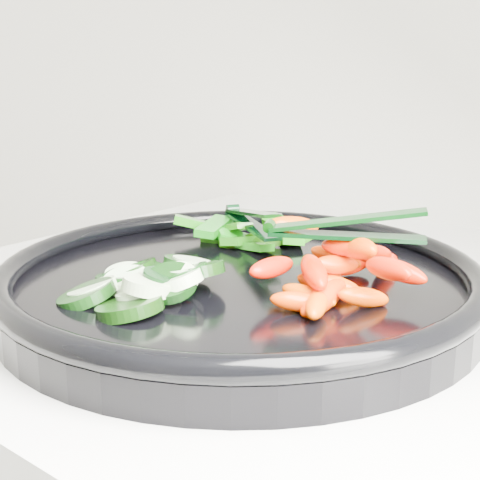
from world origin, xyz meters
The scene contains 6 objects.
veggie_tray centered at (-0.70, 1.62, 0.95)m, with size 0.42×0.42×0.04m.
cucumber_pile centered at (-0.73, 1.55, 0.96)m, with size 0.12×0.13×0.04m.
carrot_pile centered at (-0.62, 1.63, 0.97)m, with size 0.16×0.16×0.06m.
pepper_pile centered at (-0.76, 1.70, 0.96)m, with size 0.13×0.09×0.03m.
tong_carrot centered at (-0.62, 1.63, 1.00)m, with size 0.11×0.07×0.02m.
tong_pepper centered at (-0.75, 1.70, 0.98)m, with size 0.10×0.07×0.02m.
Camera 1 is at (-0.39, 1.23, 1.12)m, focal length 50.00 mm.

